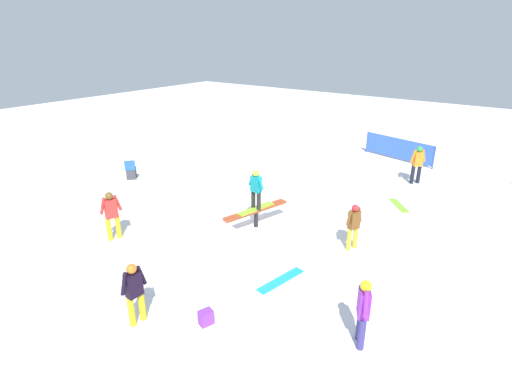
% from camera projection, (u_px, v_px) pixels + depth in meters
% --- Properties ---
extents(ground_plane, '(60.00, 60.00, 0.00)m').
position_uv_depth(ground_plane, '(256.00, 226.00, 13.26)').
color(ground_plane, white).
extents(rail_feature, '(2.46, 0.90, 0.64)m').
position_uv_depth(rail_feature, '(256.00, 212.00, 13.06)').
color(rail_feature, black).
rests_on(rail_feature, ground).
extents(snow_kicker_ramp, '(2.12, 1.91, 0.48)m').
position_uv_depth(snow_kicker_ramp, '(202.00, 239.00, 11.97)').
color(snow_kicker_ramp, white).
rests_on(snow_kicker_ramp, ground).
extents(main_rider_on_rail, '(1.45, 0.69, 1.34)m').
position_uv_depth(main_rider_on_rail, '(256.00, 190.00, 12.78)').
color(main_rider_on_rail, '#95D52C').
rests_on(main_rider_on_rail, rail_feature).
extents(bystander_brown, '(0.58, 0.31, 1.43)m').
position_uv_depth(bystander_brown, '(354.00, 224.00, 11.61)').
color(bystander_brown, gold).
rests_on(bystander_brown, ground).
extents(bystander_orange, '(0.59, 0.55, 1.63)m').
position_uv_depth(bystander_orange, '(417.00, 163.00, 16.73)').
color(bystander_orange, black).
rests_on(bystander_orange, ground).
extents(bystander_black, '(0.64, 0.24, 1.49)m').
position_uv_depth(bystander_black, '(134.00, 290.00, 8.59)').
color(bystander_black, yellow).
rests_on(bystander_black, ground).
extents(bystander_purple, '(0.64, 0.40, 1.53)m').
position_uv_depth(bystander_purple, '(363.00, 309.00, 7.97)').
color(bystander_purple, '#3E367F').
rests_on(bystander_purple, ground).
extents(bystander_red, '(0.66, 0.33, 1.56)m').
position_uv_depth(bystander_red, '(112.00, 213.00, 12.16)').
color(bystander_red, yellow).
rests_on(bystander_red, ground).
extents(loose_snowboard_lime, '(1.14, 1.04, 0.02)m').
position_uv_depth(loose_snowboard_lime, '(399.00, 205.00, 14.83)').
color(loose_snowboard_lime, '#8AD631').
rests_on(loose_snowboard_lime, ground).
extents(loose_snowboard_cyan, '(1.54, 0.56, 0.02)m').
position_uv_depth(loose_snowboard_cyan, '(281.00, 280.00, 10.37)').
color(loose_snowboard_cyan, '#1AABD0').
rests_on(loose_snowboard_cyan, ground).
extents(folding_chair, '(0.62, 0.62, 0.88)m').
position_uv_depth(folding_chair, '(131.00, 170.00, 17.40)').
color(folding_chair, '#3F3F44').
rests_on(folding_chair, ground).
extents(backpack_on_snow, '(0.35, 0.30, 0.34)m').
position_uv_depth(backpack_on_snow, '(206.00, 317.00, 8.78)').
color(backpack_on_snow, purple).
rests_on(backpack_on_snow, ground).
extents(safety_fence, '(1.01, 3.68, 1.10)m').
position_uv_depth(safety_fence, '(398.00, 148.00, 19.93)').
color(safety_fence, blue).
rests_on(safety_fence, ground).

